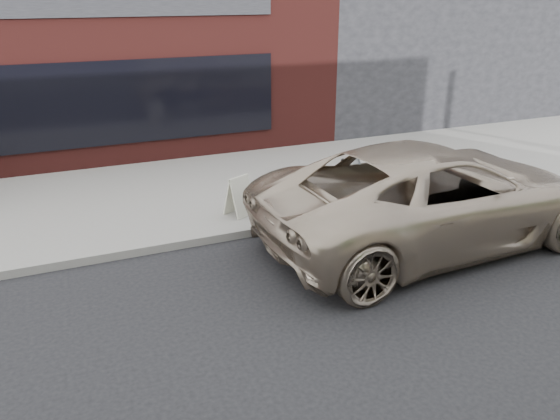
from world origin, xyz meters
The scene contains 7 objects.
ground centered at (0.00, 0.00, 0.00)m, with size 120.00×120.00×0.00m, color black.
near_sidewalk centered at (0.00, 7.00, 0.07)m, with size 44.00×6.00×0.15m, color gray.
storefront centered at (-2.00, 13.98, 2.25)m, with size 14.00×10.07×4.50m.
neighbour_building centered at (10.00, 14.00, 3.00)m, with size 10.00×10.00×6.00m, color #25252A.
motorcycle centered at (1.85, 3.86, 0.62)m, with size 2.26×0.73×1.43m.
minivan centered at (3.50, 2.60, 0.89)m, with size 2.95×6.39×1.78m, color tan.
sandwich_sign centered at (0.66, 4.80, 0.53)m, with size 0.62×0.60×0.77m.
Camera 1 is at (-2.44, -4.61, 4.22)m, focal length 35.00 mm.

